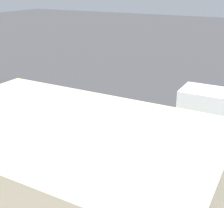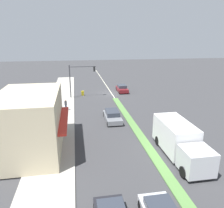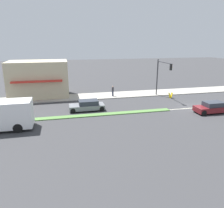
% 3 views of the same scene
% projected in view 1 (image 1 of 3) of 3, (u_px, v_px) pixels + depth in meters
% --- Properties ---
extents(ground_plane, '(160.00, 160.00, 0.00)m').
position_uv_depth(ground_plane, '(139.00, 132.00, 20.59)').
color(ground_plane, '#38383A').
extents(building_corner_store, '(6.00, 8.70, 5.42)m').
position_uv_depth(building_corner_store, '(68.00, 202.00, 9.65)').
color(building_corner_store, '#C6B793').
rests_on(building_corner_store, sidewalk_right).
extents(suv_grey, '(1.88, 4.36, 1.29)m').
position_uv_depth(suv_grey, '(71.00, 124.00, 20.36)').
color(suv_grey, slate).
rests_on(suv_grey, ground).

